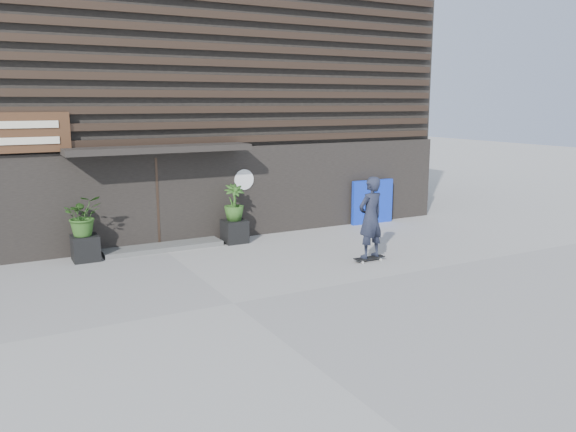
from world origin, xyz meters
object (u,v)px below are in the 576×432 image
planter_pot_left (85,248)px  skateboarder (371,218)px  planter_pot_right (235,231)px  blue_tarp (372,202)px

planter_pot_left → skateboarder: 6.72m
skateboarder → planter_pot_left: bearing=151.1°
planter_pot_left → planter_pot_right: same height
planter_pot_left → planter_pot_right: bearing=0.0°
planter_pot_right → skateboarder: bearing=-57.6°
planter_pot_right → skateboarder: skateboarder is taller
planter_pot_left → skateboarder: skateboarder is taller
planter_pot_right → blue_tarp: blue_tarp is taller
planter_pot_right → blue_tarp: 4.74m
planter_pot_left → blue_tarp: size_ratio=0.42×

